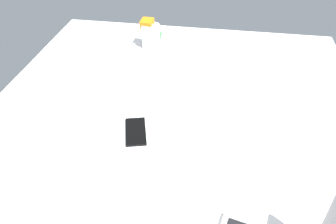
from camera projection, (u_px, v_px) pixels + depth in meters
bed_mattress at (169, 158)px, 119.48cm from camera, size 180.00×140.00×18.00cm
snack_cup at (151, 35)px, 163.24cm from camera, size 10.46×10.27×13.68cm
cell_phone at (136, 131)px, 116.19cm from camera, size 15.30×10.26×0.80cm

